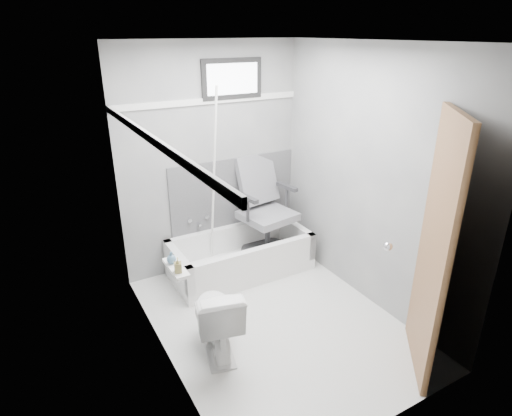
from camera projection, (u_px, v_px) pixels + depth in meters
floor at (275, 321)px, 3.93m from camera, size 2.60×2.60×0.00m
ceiling at (280, 41)px, 3.01m from camera, size 2.60×2.60×0.00m
wall_back at (212, 160)px, 4.51m from camera, size 2.00×0.02×2.40m
wall_front at (399, 273)px, 2.42m from camera, size 2.00×0.02×2.40m
wall_left at (157, 225)px, 3.01m from camera, size 0.02×2.60×2.40m
wall_right at (369, 180)px, 3.92m from camera, size 0.02×2.60×2.40m
bathtub at (241, 255)px, 4.66m from camera, size 1.50×0.70×0.42m
office_chair at (268, 209)px, 4.67m from camera, size 0.72×0.72×1.09m
toilet at (216, 318)px, 3.45m from camera, size 0.52×0.73×0.65m
door at (495, 260)px, 2.96m from camera, size 0.78×0.78×2.00m
window at (232, 79)px, 4.30m from camera, size 0.66×0.04×0.40m
backerboard at (234, 192)px, 4.77m from camera, size 1.50×0.02×0.78m
trim_back at (210, 101)px, 4.26m from camera, size 2.00×0.02×0.06m
trim_left at (151, 139)px, 2.78m from camera, size 0.02×2.60×0.06m
pole at (214, 182)px, 4.33m from camera, size 0.02×0.33×1.93m
shelf at (176, 268)px, 3.06m from camera, size 0.10×0.32×0.02m
soap_bottle_a at (178, 265)px, 2.96m from camera, size 0.06×0.06×0.11m
soap_bottle_b at (171, 257)px, 3.08m from camera, size 0.09×0.09×0.09m
faucet at (198, 221)px, 4.65m from camera, size 0.26×0.10×0.16m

